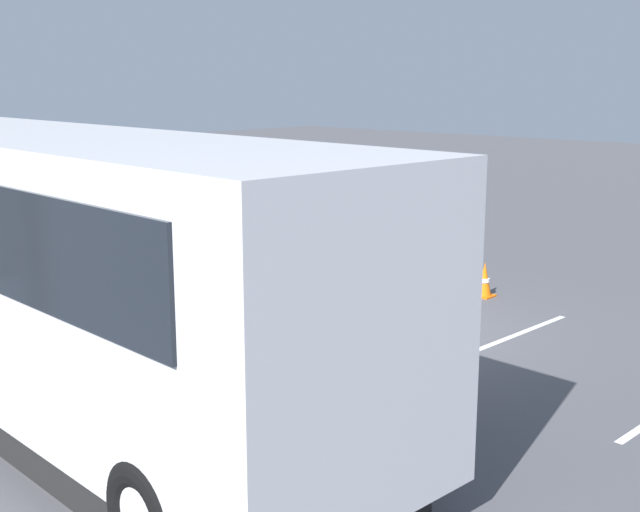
# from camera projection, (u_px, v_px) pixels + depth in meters

# --- Properties ---
(ground_plane) EXTENTS (80.00, 80.00, 0.00)m
(ground_plane) POSITION_uv_depth(u_px,v_px,m) (386.00, 328.00, 13.10)
(ground_plane) COLOR #4C4C51
(tour_bus) EXTENTS (9.44, 2.99, 3.25)m
(tour_bus) POSITION_uv_depth(u_px,v_px,m) (72.00, 278.00, 9.41)
(tour_bus) COLOR silver
(tour_bus) RESTS_ON ground_plane
(spectator_far_left) EXTENTS (0.58, 0.37, 1.65)m
(spectator_far_left) POSITION_uv_depth(u_px,v_px,m) (383.00, 327.00, 9.79)
(spectator_far_left) COLOR #473823
(spectator_far_left) RESTS_ON ground_plane
(spectator_left) EXTENTS (0.58, 0.35, 1.66)m
(spectator_left) POSITION_uv_depth(u_px,v_px,m) (294.00, 308.00, 10.62)
(spectator_left) COLOR #473823
(spectator_left) RESTS_ON ground_plane
(spectator_centre) EXTENTS (0.58, 0.38, 1.65)m
(spectator_centre) POSITION_uv_depth(u_px,v_px,m) (225.00, 294.00, 11.32)
(spectator_centre) COLOR black
(spectator_centre) RESTS_ON ground_plane
(spectator_right) EXTENTS (0.58, 0.34, 1.74)m
(spectator_right) POSITION_uv_depth(u_px,v_px,m) (187.00, 272.00, 12.35)
(spectator_right) COLOR black
(spectator_right) RESTS_ON ground_plane
(spectator_far_right) EXTENTS (0.58, 0.33, 1.72)m
(spectator_far_right) POSITION_uv_depth(u_px,v_px,m) (150.00, 263.00, 13.00)
(spectator_far_right) COLOR black
(spectator_far_right) RESTS_ON ground_plane
(parked_motorcycle_silver) EXTENTS (2.05, 0.58, 0.99)m
(parked_motorcycle_silver) POSITION_uv_depth(u_px,v_px,m) (352.00, 382.00, 9.43)
(parked_motorcycle_silver) COLOR black
(parked_motorcycle_silver) RESTS_ON ground_plane
(stunt_motorcycle) EXTENTS (1.77, 1.03, 1.91)m
(stunt_motorcycle) POSITION_uv_depth(u_px,v_px,m) (373.00, 229.00, 15.78)
(stunt_motorcycle) COLOR black
(stunt_motorcycle) RESTS_ON ground_plane
(traffic_cone) EXTENTS (0.34, 0.34, 0.63)m
(traffic_cone) POSITION_uv_depth(u_px,v_px,m) (484.00, 280.00, 14.94)
(traffic_cone) COLOR orange
(traffic_cone) RESTS_ON ground_plane
(bay_line_b) EXTENTS (0.23, 3.92, 0.01)m
(bay_line_b) POSITION_uv_depth(u_px,v_px,m) (496.00, 343.00, 12.37)
(bay_line_b) COLOR white
(bay_line_b) RESTS_ON ground_plane
(bay_line_c) EXTENTS (0.25, 4.73, 0.01)m
(bay_line_c) POSITION_uv_depth(u_px,v_px,m) (350.00, 307.00, 14.30)
(bay_line_c) COLOR white
(bay_line_c) RESTS_ON ground_plane
(bay_line_d) EXTENTS (0.22, 3.86, 0.01)m
(bay_line_d) POSITION_uv_depth(u_px,v_px,m) (238.00, 280.00, 16.22)
(bay_line_d) COLOR white
(bay_line_d) RESTS_ON ground_plane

